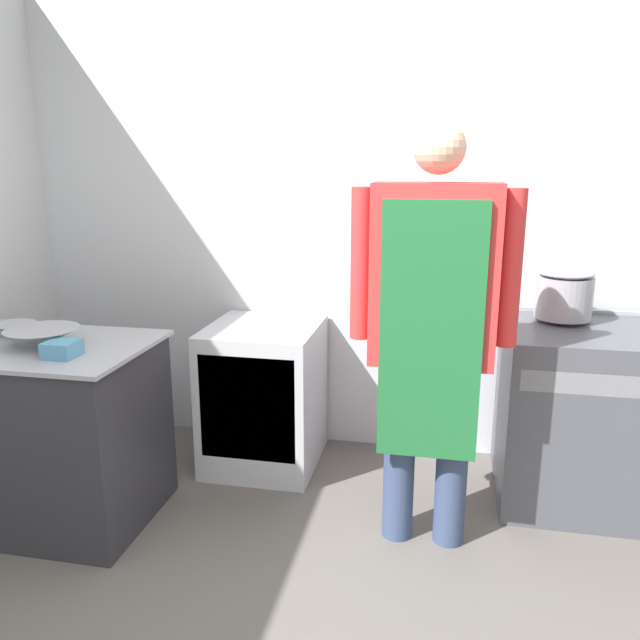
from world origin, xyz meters
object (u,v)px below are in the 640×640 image
at_px(fridge_unit, 264,395).
at_px(stock_pot, 564,293).
at_px(plastic_tub, 62,349).
at_px(stove, 605,417).
at_px(mixing_bowl, 43,338).
at_px(person_cook, 432,313).

height_order(fridge_unit, stock_pot, stock_pot).
height_order(plastic_tub, stock_pot, stock_pot).
bearing_deg(stove, mixing_bowl, -164.61).
bearing_deg(stove, person_cook, -148.10).
relative_size(person_cook, plastic_tub, 13.98).
bearing_deg(mixing_bowl, fridge_unit, 43.97).
relative_size(fridge_unit, stock_pot, 2.94).
xyz_separation_m(fridge_unit, stock_pot, (1.56, 0.07, 0.64)).
bearing_deg(stove, plastic_tub, -160.85).
distance_m(fridge_unit, person_cook, 1.29).
bearing_deg(person_cook, stove, 31.90).
bearing_deg(stove, stock_pot, 150.78).
relative_size(stove, fridge_unit, 1.25).
bearing_deg(mixing_bowl, person_cook, 5.79).
height_order(fridge_unit, plastic_tub, plastic_tub).
relative_size(plastic_tub, stock_pot, 0.48).
xyz_separation_m(fridge_unit, mixing_bowl, (-0.80, -0.78, 0.51)).
distance_m(stove, plastic_tub, 2.60).
bearing_deg(person_cook, plastic_tub, -169.05).
distance_m(mixing_bowl, stock_pot, 2.52).
bearing_deg(stock_pot, plastic_tub, -156.17).
relative_size(stove, stock_pot, 3.68).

